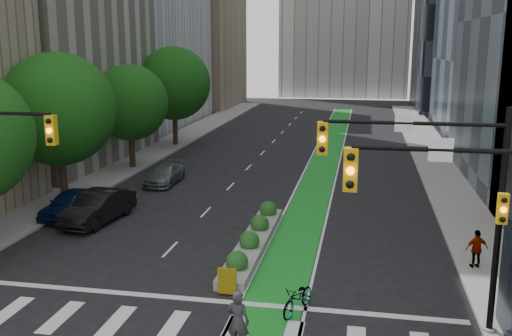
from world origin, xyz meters
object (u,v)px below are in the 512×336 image
at_px(parked_car_left_near, 70,203).
at_px(median_planter, 254,239).
at_px(parked_car_left_far, 165,174).
at_px(bicycle, 298,298).
at_px(cyclist, 238,321).
at_px(pedestrian_far, 477,249).
at_px(parked_car_left_mid, 98,207).

bearing_deg(parked_car_left_near, median_planter, -10.92).
distance_m(median_planter, parked_car_left_far, 13.65).
bearing_deg(parked_car_left_far, bicycle, -57.19).
relative_size(cyclist, parked_car_left_far, 0.44).
bearing_deg(parked_car_left_near, cyclist, -40.87).
xyz_separation_m(cyclist, parked_car_left_near, (-11.96, 11.87, -0.25)).
distance_m(cyclist, pedestrian_far, 11.50).
height_order(bicycle, parked_car_left_mid, parked_car_left_mid).
xyz_separation_m(bicycle, cyclist, (-1.50, -2.90, 0.45)).
height_order(median_planter, cyclist, cyclist).
xyz_separation_m(median_planter, pedestrian_far, (9.53, -1.05, 0.58)).
xyz_separation_m(median_planter, cyclist, (1.26, -9.04, 0.61)).
xyz_separation_m(bicycle, parked_car_left_near, (-13.46, 8.97, 0.20)).
distance_m(parked_car_left_near, parked_car_left_mid, 2.08).
distance_m(bicycle, cyclist, 3.30).
bearing_deg(pedestrian_far, parked_car_left_far, -49.99).
xyz_separation_m(parked_car_left_mid, pedestrian_far, (18.27, -3.21, 0.13)).
relative_size(median_planter, bicycle, 5.06).
relative_size(parked_car_left_mid, pedestrian_far, 3.11).
height_order(median_planter, parked_car_left_mid, parked_car_left_mid).
xyz_separation_m(median_planter, parked_car_left_near, (-10.70, 2.83, 0.36)).
relative_size(bicycle, cyclist, 1.04).
distance_m(median_planter, parked_car_left_near, 11.07).
bearing_deg(pedestrian_far, parked_car_left_near, -26.88).
bearing_deg(cyclist, parked_car_left_far, -56.71).
bearing_deg(parked_car_left_near, pedestrian_far, -6.96).
distance_m(bicycle, pedestrian_far, 8.48).
distance_m(parked_car_left_far, pedestrian_far, 21.39).
relative_size(cyclist, parked_car_left_mid, 0.39).
bearing_deg(median_planter, cyclist, -82.04).
height_order(parked_car_left_mid, parked_car_left_far, parked_car_left_mid).
height_order(bicycle, cyclist, cyclist).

